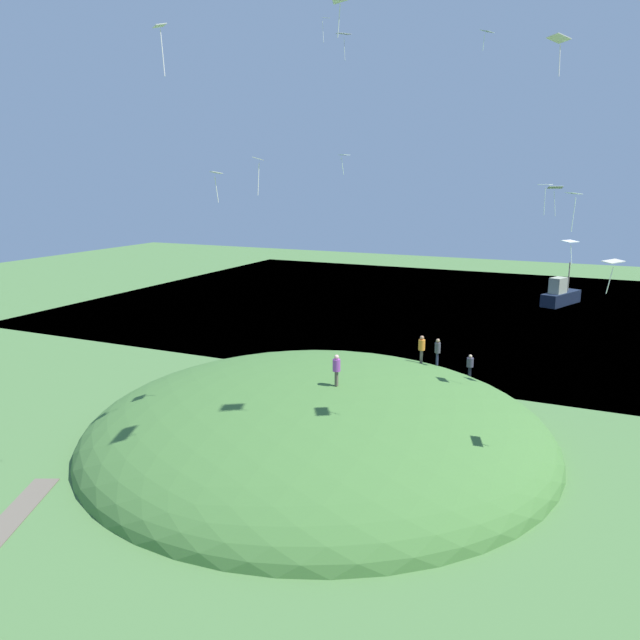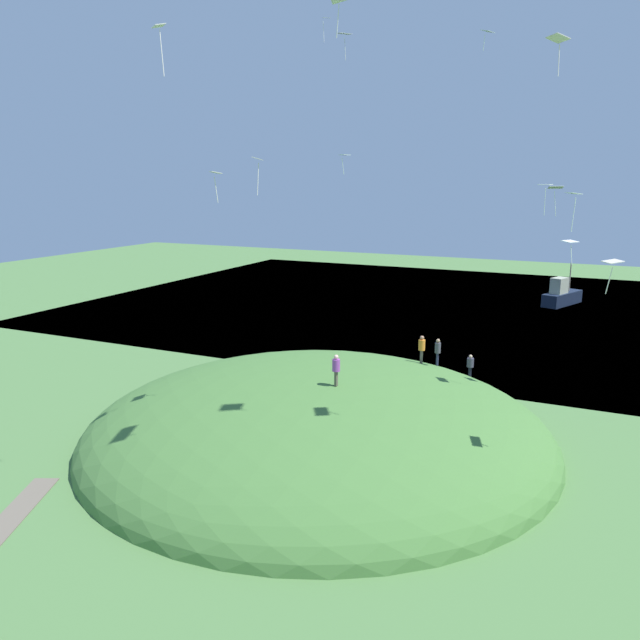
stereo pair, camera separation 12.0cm
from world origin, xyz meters
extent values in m
plane|color=#4C753D|center=(0.00, 0.00, 0.00)|extent=(160.00, 160.00, 0.00)
cube|color=#396177|center=(-34.08, 0.00, -0.20)|extent=(58.52, 80.00, 0.40)
ellipsoid|color=#467436|center=(6.28, 2.03, 0.00)|extent=(25.42, 25.85, 7.32)
cube|color=#172034|center=(-40.25, 11.21, 0.72)|extent=(6.57, 4.04, 1.44)
cube|color=#A4AB91|center=(-39.37, 10.86, 2.33)|extent=(2.39, 1.95, 1.77)
cylinder|color=gray|center=(-41.72, 11.80, 3.08)|extent=(0.14, 0.14, 3.29)
cube|color=brown|center=(7.47, 3.67, 4.01)|extent=(0.22, 0.12, 0.80)
cylinder|color=purple|center=(7.47, 3.67, 4.72)|extent=(0.41, 0.41, 0.63)
sphere|color=beige|center=(7.47, 3.67, 5.16)|extent=(0.24, 0.24, 0.24)
cube|color=#282B49|center=(-2.61, 6.39, 2.73)|extent=(0.21, 0.11, 0.85)
cylinder|color=#423F4A|center=(-2.61, 6.39, 3.49)|extent=(0.37, 0.37, 0.67)
sphere|color=#9C7A5E|center=(-2.61, 6.39, 3.95)|extent=(0.25, 0.25, 0.25)
cube|color=black|center=(-3.72, 8.29, 1.78)|extent=(0.27, 0.24, 0.75)
cylinder|color=#393547|center=(-3.72, 8.29, 2.45)|extent=(0.59, 0.59, 0.59)
sphere|color=tan|center=(-3.72, 8.29, 2.86)|extent=(0.23, 0.23, 0.23)
cube|color=brown|center=(-1.17, 5.73, 3.19)|extent=(0.26, 0.23, 0.84)
cylinder|color=orange|center=(-1.17, 5.73, 3.95)|extent=(0.57, 0.57, 0.67)
sphere|color=#996D54|center=(-1.17, 5.73, 4.41)|extent=(0.25, 0.25, 0.25)
cube|color=silver|center=(-8.02, 7.41, 23.30)|extent=(1.04, 0.88, 0.18)
cylinder|color=silver|center=(-7.75, 7.28, 22.58)|extent=(0.09, 0.10, 0.99)
cube|color=silver|center=(8.28, 16.01, 10.81)|extent=(1.00, 0.89, 0.12)
cylinder|color=silver|center=(8.34, 15.94, 10.04)|extent=(0.14, 0.20, 1.11)
cube|color=white|center=(1.67, 13.95, 13.33)|extent=(0.99, 0.92, 0.10)
cylinder|color=white|center=(1.37, 14.01, 12.27)|extent=(0.04, 0.12, 1.72)
cube|color=silver|center=(9.46, 13.40, 19.10)|extent=(1.01, 0.95, 0.21)
cylinder|color=silver|center=(9.41, 13.49, 18.33)|extent=(0.15, 0.08, 1.13)
cube|color=silver|center=(10.89, -0.95, 14.32)|extent=(0.85, 0.86, 0.12)
cylinder|color=silver|center=(10.81, -1.01, 13.54)|extent=(0.08, 0.17, 1.20)
cube|color=white|center=(-9.00, -4.41, 25.48)|extent=(0.70, 0.74, 0.12)
cylinder|color=white|center=(-9.17, -4.70, 24.59)|extent=(0.04, 0.12, 1.47)
cube|color=white|center=(-0.88, 13.83, 10.73)|extent=(1.01, 0.94, 0.10)
cylinder|color=white|center=(-1.14, 13.94, 9.98)|extent=(0.18, 0.17, 1.08)
cube|color=white|center=(-11.54, -4.05, 24.86)|extent=(1.27, 1.24, 0.12)
cylinder|color=white|center=(-11.58, -4.00, 23.77)|extent=(0.05, 0.14, 1.65)
cylinder|color=silver|center=(13.26, 6.17, 19.60)|extent=(0.08, 0.14, 1.12)
cube|color=silver|center=(-5.04, -1.23, 15.66)|extent=(0.84, 0.69, 0.04)
cylinder|color=silver|center=(-4.91, -1.28, 14.91)|extent=(0.11, 0.17, 1.13)
cube|color=white|center=(-6.91, 12.37, 13.53)|extent=(0.81, 1.00, 0.18)
cylinder|color=white|center=(-6.83, 12.42, 12.52)|extent=(0.16, 0.22, 1.58)
cube|color=silver|center=(9.64, 0.56, 14.95)|extent=(0.87, 0.76, 0.16)
cylinder|color=silver|center=(9.61, 0.54, 14.02)|extent=(0.26, 0.07, 1.49)
cube|color=white|center=(14.25, -1.11, 19.93)|extent=(0.73, 0.77, 0.13)
cylinder|color=white|center=(14.43, -0.89, 18.87)|extent=(0.18, 0.25, 1.79)
cube|color=silver|center=(-1.83, 12.23, 13.73)|extent=(0.70, 0.83, 0.04)
cylinder|color=silver|center=(-2.10, 12.26, 12.79)|extent=(0.12, 0.05, 1.52)
cylinder|color=brown|center=(-4.42, 4.98, 0.52)|extent=(0.14, 0.14, 1.03)
camera|label=1|loc=(35.84, 15.85, 13.96)|focal=35.30mm
camera|label=2|loc=(35.79, 15.95, 13.96)|focal=35.30mm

